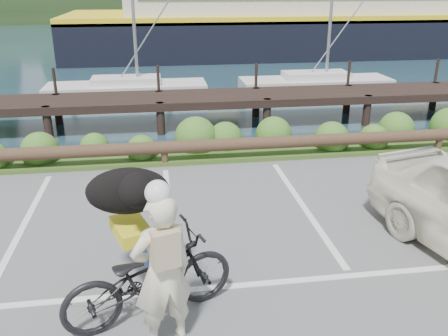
# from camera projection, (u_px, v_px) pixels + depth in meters

# --- Properties ---
(ground) EXTENTS (72.00, 72.00, 0.00)m
(ground) POSITION_uv_depth(u_px,v_px,m) (174.00, 275.00, 7.05)
(ground) COLOR #555558
(harbor_backdrop) EXTENTS (170.00, 160.00, 30.00)m
(harbor_backdrop) POSITION_uv_depth(u_px,v_px,m) (154.00, 8.00, 79.39)
(harbor_backdrop) COLOR #19313E
(harbor_backdrop) RESTS_ON ground
(vegetation_strip) EXTENTS (34.00, 1.60, 0.10)m
(vegetation_strip) POSITION_uv_depth(u_px,v_px,m) (164.00, 154.00, 11.92)
(vegetation_strip) COLOR #3D5B21
(vegetation_strip) RESTS_ON ground
(log_rail) EXTENTS (32.00, 0.30, 0.60)m
(log_rail) POSITION_uv_depth(u_px,v_px,m) (165.00, 165.00, 11.29)
(log_rail) COLOR #443021
(log_rail) RESTS_ON ground
(bicycle) EXTENTS (2.38, 1.46, 1.18)m
(bicycle) POSITION_uv_depth(u_px,v_px,m) (149.00, 277.00, 5.98)
(bicycle) COLOR black
(bicycle) RESTS_ON ground
(cyclist) EXTENTS (0.83, 0.67, 1.96)m
(cyclist) POSITION_uv_depth(u_px,v_px,m) (162.00, 272.00, 5.41)
(cyclist) COLOR beige
(cyclist) RESTS_ON ground
(dog) EXTENTS (0.86, 1.22, 0.64)m
(dog) POSITION_uv_depth(u_px,v_px,m) (128.00, 191.00, 6.25)
(dog) COLOR black
(dog) RESTS_ON bicycle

